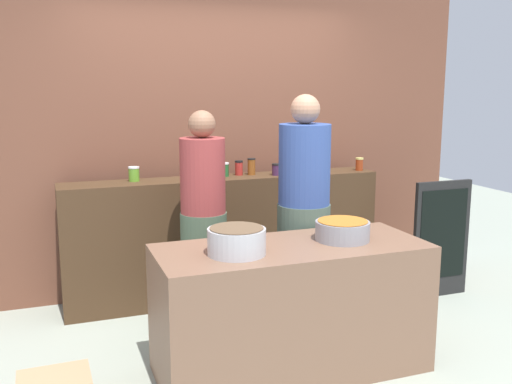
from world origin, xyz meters
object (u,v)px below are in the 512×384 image
Objects in this scene: preserve_jar_7 at (359,164)px; preserve_jar_4 at (251,166)px; preserve_jar_6 at (312,165)px; preserve_jar_3 at (239,168)px; chalkboard_sign at (441,239)px; preserve_jar_0 at (134,174)px; cooking_pot_center at (342,230)px; cooking_pot_left at (237,241)px; preserve_jar_5 at (276,169)px; preserve_jar_1 at (198,171)px; cook_in_cap at (304,226)px; preserve_jar_2 at (224,169)px; cook_with_tongs at (204,232)px.

preserve_jar_4 is at bearing 174.64° from preserve_jar_7.
preserve_jar_4 is 1.04× the size of preserve_jar_6.
chalkboard_sign is at bearing -23.58° from preserve_jar_3.
preserve_jar_3 is (0.89, 0.01, 0.00)m from preserve_jar_0.
cooking_pot_left is at bearing -174.86° from cooking_pot_center.
preserve_jar_6 reaches higher than preserve_jar_5.
preserve_jar_1 is 0.78× the size of preserve_jar_6.
preserve_jar_5 is 1.53m from chalkboard_sign.
cooking_pot_left is (-0.82, -1.40, -0.19)m from preserve_jar_5.
preserve_jar_3 is 0.91× the size of preserve_jar_6.
chalkboard_sign is at bearing -49.85° from preserve_jar_7.
preserve_jar_4 reaches higher than cooking_pot_center.
preserve_jar_6 is 0.08× the size of cook_in_cap.
cooking_pot_left is 2.31m from chalkboard_sign.
preserve_jar_7 is 1.62m from cooking_pot_center.
preserve_jar_2 is at bearing 179.57° from preserve_jar_4.
preserve_jar_6 is 1.18× the size of preserve_jar_7.
preserve_jar_2 is 0.84× the size of preserve_jar_6.
preserve_jar_3 is 0.96m from cook_in_cap.
preserve_jar_7 is 0.96m from chalkboard_sign.
cooking_pot_center is at bearing -49.23° from cook_with_tongs.
preserve_jar_1 is at bearing 84.03° from cooking_pot_left.
chalkboard_sign is (2.48, -0.68, -0.59)m from preserve_jar_0.
preserve_jar_1 reaches higher than cooking_pot_left.
cooking_pot_center is (0.58, -1.44, -0.21)m from preserve_jar_1.
cook_with_tongs reaches higher than preserve_jar_0.
preserve_jar_0 is 0.93× the size of preserve_jar_3.
cook_with_tongs reaches higher than preserve_jar_4.
cook_in_cap is (0.73, 0.64, -0.12)m from cooking_pot_left.
preserve_jar_4 is 0.94m from cook_with_tongs.
cooking_pot_left is (-0.16, -1.51, -0.20)m from preserve_jar_1.
preserve_jar_6 is (0.52, -0.10, -0.00)m from preserve_jar_4.
preserve_jar_2 reaches higher than cooking_pot_left.
cook_in_cap is (0.57, -0.87, -0.31)m from preserve_jar_1.
preserve_jar_6 is at bearing -0.48° from preserve_jar_5.
preserve_jar_4 is at bearing -13.19° from preserve_jar_3.
cook_in_cap reaches higher than cooking_pot_center.
preserve_jar_5 is at bearing -8.81° from preserve_jar_1.
cooking_pot_center is (-0.09, -1.34, -0.21)m from preserve_jar_5.
preserve_jar_3 is at bearing 173.88° from preserve_jar_7.
preserve_jar_6 is 0.40× the size of cooking_pot_center.
preserve_jar_1 is 1.53m from cooking_pot_left.
cooking_pot_center is 0.21× the size of cook_with_tongs.
cook_with_tongs is at bearing -127.34° from preserve_jar_3.
cooking_pot_left is at bearing -76.34° from preserve_jar_0.
preserve_jar_5 is 1.36m from cooking_pot_center.
preserve_jar_6 is at bearing -10.46° from preserve_jar_4.
preserve_jar_6 is 1.42m from cooking_pot_center.
preserve_jar_7 reaches higher than preserve_jar_1.
cook_with_tongs is (0.40, -0.63, -0.37)m from preserve_jar_0.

